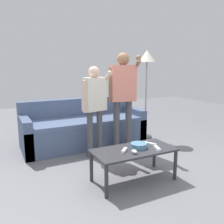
# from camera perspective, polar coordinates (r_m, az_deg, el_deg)

# --- Properties ---
(ground_plane) EXTENTS (12.00, 12.00, 0.00)m
(ground_plane) POSITION_cam_1_polar(r_m,az_deg,el_deg) (3.38, 4.58, -13.87)
(ground_plane) COLOR slate
(couch) EXTENTS (2.17, 0.86, 0.81)m
(couch) POSITION_cam_1_polar(r_m,az_deg,el_deg) (4.39, -6.89, -3.87)
(couch) COLOR #475675
(couch) RESTS_ON ground
(coffee_table) EXTENTS (1.03, 0.50, 0.41)m
(coffee_table) POSITION_cam_1_polar(r_m,az_deg,el_deg) (2.99, 5.27, -9.82)
(coffee_table) COLOR #2D2D33
(coffee_table) RESTS_ON ground
(snack_bowl) EXTENTS (0.21, 0.21, 0.06)m
(snack_bowl) POSITION_cam_1_polar(r_m,az_deg,el_deg) (3.02, 6.41, -8.00)
(snack_bowl) COLOR teal
(snack_bowl) RESTS_ON coffee_table
(game_remote_nunchuk) EXTENTS (0.06, 0.09, 0.05)m
(game_remote_nunchuk) POSITION_cam_1_polar(r_m,az_deg,el_deg) (2.83, 5.38, -9.42)
(game_remote_nunchuk) COLOR white
(game_remote_nunchuk) RESTS_ON coffee_table
(floor_lamp) EXTENTS (0.33, 0.33, 1.71)m
(floor_lamp) POSITION_cam_1_polar(r_m,az_deg,el_deg) (4.69, 8.36, 11.56)
(floor_lamp) COLOR #2D2D33
(floor_lamp) RESTS_ON ground
(player_right) EXTENTS (0.48, 0.39, 1.63)m
(player_right) POSITION_cam_1_polar(r_m,az_deg,el_deg) (3.90, 2.63, 5.21)
(player_right) COLOR #47474C
(player_right) RESTS_ON ground
(player_center) EXTENTS (0.45, 0.28, 1.41)m
(player_center) POSITION_cam_1_polar(r_m,az_deg,el_deg) (3.66, -4.22, 2.67)
(player_center) COLOR #47474C
(player_center) RESTS_ON ground
(game_remote_wand_near) EXTENTS (0.10, 0.17, 0.03)m
(game_remote_wand_near) POSITION_cam_1_polar(r_m,az_deg,el_deg) (3.14, 9.18, -7.57)
(game_remote_wand_near) COLOR white
(game_remote_wand_near) RESTS_ON coffee_table
(game_remote_wand_far) EXTENTS (0.13, 0.13, 0.03)m
(game_remote_wand_far) POSITION_cam_1_polar(r_m,az_deg,el_deg) (2.88, 2.97, -9.17)
(game_remote_wand_far) COLOR white
(game_remote_wand_far) RESTS_ON coffee_table
(game_remote_wand_spare) EXTENTS (0.08, 0.15, 0.03)m
(game_remote_wand_spare) POSITION_cam_1_polar(r_m,az_deg,el_deg) (3.00, 10.83, -8.53)
(game_remote_wand_spare) COLOR white
(game_remote_wand_spare) RESTS_ON coffee_table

